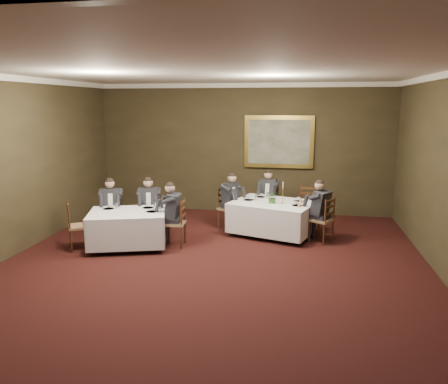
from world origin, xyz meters
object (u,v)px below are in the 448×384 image
(diner_main_endleft, at_px, (229,207))
(chair_sec_endleft, at_px, (79,236))
(diner_main_backleft, at_px, (269,203))
(diner_sec_endright, at_px, (175,222))
(diner_main_endright, at_px, (321,219))
(diner_sec_backleft, at_px, (112,215))
(chair_main_endright, at_px, (321,229))
(chair_main_backleft, at_px, (268,211))
(candlestick, at_px, (283,195))
(diner_sec_backright, at_px, (150,214))
(centerpiece, at_px, (273,197))
(chair_sec_endright, at_px, (175,232))
(chair_main_endleft, at_px, (229,216))
(chair_sec_backleft, at_px, (112,224))
(table_second, at_px, (128,226))
(chair_main_backright, at_px, (305,216))
(table_main, at_px, (273,215))
(chair_sec_backright, at_px, (150,223))
(painting, at_px, (279,142))

(diner_main_endleft, bearing_deg, chair_sec_endleft, -27.04)
(diner_main_backleft, distance_m, diner_sec_endright, 2.83)
(diner_main_backleft, xyz_separation_m, diner_main_endright, (1.25, -1.37, 0.00))
(diner_sec_backleft, bearing_deg, chair_main_endright, 167.29)
(diner_main_endleft, height_order, diner_sec_endright, same)
(chair_main_backleft, relative_size, candlestick, 1.96)
(diner_sec_backright, bearing_deg, centerpiece, 174.41)
(diner_sec_backright, height_order, chair_sec_endright, diner_sec_backright)
(chair_main_endleft, distance_m, diner_main_endleft, 0.23)
(diner_sec_backright, distance_m, chair_sec_endright, 1.00)
(diner_main_backleft, distance_m, diner_sec_backright, 3.03)
(chair_main_endleft, height_order, candlestick, candlestick)
(chair_sec_backleft, xyz_separation_m, chair_sec_endleft, (-0.31, -0.93, 0.00))
(chair_main_backleft, relative_size, diner_main_endright, 0.74)
(table_second, height_order, chair_main_backright, chair_main_backright)
(chair_main_endright, bearing_deg, table_main, 103.60)
(chair_main_backright, bearing_deg, diner_sec_backleft, 32.45)
(table_second, distance_m, diner_sec_backright, 0.90)
(diner_sec_endright, xyz_separation_m, candlestick, (2.21, 1.03, 0.44))
(chair_main_backleft, bearing_deg, chair_sec_endleft, 48.03)
(chair_main_backright, xyz_separation_m, chair_main_endleft, (-1.83, -0.37, 0.00))
(diner_main_endleft, height_order, chair_sec_backright, diner_main_endleft)
(diner_main_endleft, xyz_separation_m, chair_sec_endleft, (-2.80, -2.07, -0.23))
(chair_sec_backleft, bearing_deg, diner_main_endleft, -173.51)
(chair_main_endleft, xyz_separation_m, chair_sec_backleft, (-2.48, -1.14, 0.00))
(chair_sec_endright, height_order, diner_sec_endright, diner_sec_endright)
(chair_main_endright, height_order, chair_sec_endright, same)
(chair_sec_endleft, height_order, painting, painting)
(diner_main_endright, distance_m, chair_sec_backright, 3.85)
(chair_main_backright, relative_size, chair_sec_endright, 1.00)
(chair_main_backright, relative_size, candlestick, 1.96)
(chair_main_backleft, xyz_separation_m, chair_sec_backleft, (-3.39, -1.82, 0.00))
(diner_main_endleft, xyz_separation_m, diner_sec_backright, (-1.68, -0.91, 0.00))
(diner_main_backleft, xyz_separation_m, chair_main_endright, (1.26, -1.38, -0.23))
(chair_main_backleft, relative_size, painting, 0.54)
(chair_sec_backright, bearing_deg, centerpiece, 174.18)
(table_main, height_order, chair_main_backleft, chair_main_backleft)
(chair_sec_backleft, relative_size, diner_sec_endright, 0.74)
(chair_sec_backleft, relative_size, diner_sec_backright, 0.74)
(chair_main_backright, bearing_deg, diner_main_endleft, 24.59)
(chair_main_endleft, height_order, diner_sec_endright, diner_sec_endright)
(diner_main_endleft, height_order, chair_sec_endright, diner_main_endleft)
(chair_main_backright, bearing_deg, table_main, 57.17)
(table_main, bearing_deg, diner_main_endright, -18.21)
(chair_sec_endleft, distance_m, centerpiece, 4.24)
(chair_main_endleft, height_order, painting, painting)
(chair_main_endleft, height_order, diner_main_endleft, diner_main_endleft)
(chair_sec_backright, height_order, painting, painting)
(table_main, distance_m, diner_main_endright, 1.13)
(painting, bearing_deg, chair_sec_backright, -137.13)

